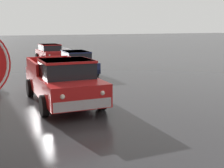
{
  "coord_description": "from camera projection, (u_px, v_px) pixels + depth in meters",
  "views": [
    {
      "loc": [
        -4.62,
        -1.52,
        2.93
      ],
      "look_at": [
        -0.28,
        7.34,
        1.02
      ],
      "focal_mm": 47.99,
      "sensor_mm": 36.0,
      "label": 1
    }
  ],
  "objects": [
    {
      "name": "snow_bank_along_left_kerb",
      "position": [
        62.0,
        52.0,
        29.65
      ],
      "size": [
        2.01,
        0.92,
        0.83
      ],
      "color": "white",
      "rests_on": "ground"
    },
    {
      "name": "pickup_truck_red_approaching_near_lane",
      "position": [
        63.0,
        81.0,
        11.45
      ],
      "size": [
        2.43,
        5.47,
        1.76
      ],
      "color": "red",
      "rests_on": "ground"
    },
    {
      "name": "sedan_red_parked_kerbside_mid",
      "position": [
        50.0,
        52.0,
        25.55
      ],
      "size": [
        2.0,
        3.98,
        1.42
      ],
      "color": "red",
      "rests_on": "ground"
    },
    {
      "name": "sedan_darkblue_parked_kerbside_close",
      "position": [
        77.0,
        62.0,
        18.43
      ],
      "size": [
        2.1,
        4.42,
        1.42
      ],
      "color": "navy",
      "rests_on": "ground"
    }
  ]
}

